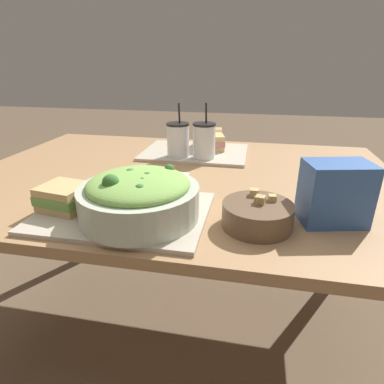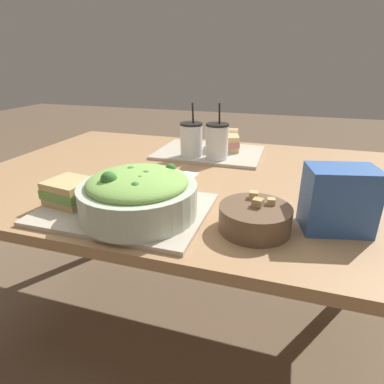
% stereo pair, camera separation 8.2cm
% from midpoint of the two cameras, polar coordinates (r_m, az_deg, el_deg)
% --- Properties ---
extents(ground_plane, '(12.00, 12.00, 0.00)m').
position_cam_midpoint_polar(ground_plane, '(1.53, -3.27, -23.52)').
color(ground_plane, brown).
extents(dining_table, '(1.49, 1.03, 0.73)m').
position_cam_midpoint_polar(dining_table, '(1.15, -3.98, -0.66)').
color(dining_table, '#A37A51').
rests_on(dining_table, ground_plane).
extents(tray_near, '(0.43, 0.32, 0.01)m').
position_cam_midpoint_polar(tray_near, '(0.86, -14.67, -3.56)').
color(tray_near, '#BCB29E').
rests_on(tray_near, dining_table).
extents(tray_far, '(0.43, 0.32, 0.01)m').
position_cam_midpoint_polar(tray_far, '(1.37, -1.12, 7.06)').
color(tray_far, '#BCB29E').
rests_on(tray_far, dining_table).
extents(salad_bowl, '(0.29, 0.29, 0.13)m').
position_cam_midpoint_polar(salad_bowl, '(0.79, -12.35, -0.71)').
color(salad_bowl, beige).
rests_on(salad_bowl, tray_near).
extents(soup_bowl, '(0.17, 0.17, 0.08)m').
position_cam_midpoint_polar(soup_bowl, '(0.77, 8.59, -3.98)').
color(soup_bowl, brown).
rests_on(soup_bowl, dining_table).
extents(sandwich_near, '(0.13, 0.12, 0.06)m').
position_cam_midpoint_polar(sandwich_near, '(0.91, -24.20, -0.86)').
color(sandwich_near, tan).
rests_on(sandwich_near, tray_near).
extents(baguette_near, '(0.16, 0.12, 0.08)m').
position_cam_midpoint_polar(baguette_near, '(0.91, -8.35, 1.65)').
color(baguette_near, tan).
rests_on(baguette_near, tray_near).
extents(sandwich_far, '(0.14, 0.13, 0.06)m').
position_cam_midpoint_polar(sandwich_far, '(1.38, 1.53, 8.85)').
color(sandwich_far, tan).
rests_on(sandwich_far, tray_far).
extents(baguette_far, '(0.11, 0.09, 0.08)m').
position_cam_midpoint_polar(baguette_far, '(1.46, 1.68, 9.86)').
color(baguette_far, tan).
rests_on(baguette_far, tray_far).
extents(drink_cup_dark, '(0.09, 0.09, 0.21)m').
position_cam_midpoint_polar(drink_cup_dark, '(1.27, -4.37, 9.00)').
color(drink_cup_dark, silver).
rests_on(drink_cup_dark, tray_far).
extents(drink_cup_red, '(0.09, 0.09, 0.21)m').
position_cam_midpoint_polar(drink_cup_red, '(1.25, 0.25, 8.87)').
color(drink_cup_red, silver).
rests_on(drink_cup_red, tray_far).
extents(chip_bag, '(0.17, 0.13, 0.15)m').
position_cam_midpoint_polar(chip_bag, '(0.83, 21.53, -0.26)').
color(chip_bag, '#335BA3').
rests_on(chip_bag, dining_table).
extents(napkin_folded, '(0.15, 0.11, 0.00)m').
position_cam_midpoint_polar(napkin_folded, '(1.11, -6.89, 2.80)').
color(napkin_folded, silver).
rests_on(napkin_folded, dining_table).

